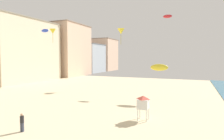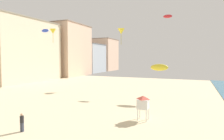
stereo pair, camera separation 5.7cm
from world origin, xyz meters
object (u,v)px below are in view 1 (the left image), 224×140
kite_flyer (22,121)px  kite_blue_parafoil_2 (45,31)px  kite_red_parafoil (168,16)px  kite_yellow_delta (53,31)px  kite_yellow_delta_2 (121,32)px  lifeguard_stand (143,103)px  kite_yellow_parafoil (159,67)px

kite_flyer → kite_blue_parafoil_2: 20.18m
kite_red_parafoil → kite_yellow_delta: size_ratio=0.67×
kite_red_parafoil → kite_flyer: bearing=-106.9°
kite_red_parafoil → kite_yellow_delta_2: 10.80m
kite_yellow_delta → kite_flyer: bearing=-58.0°
kite_red_parafoil → kite_yellow_delta_2: kite_red_parafoil is taller
kite_blue_parafoil_2 → kite_yellow_delta: bearing=108.3°
kite_yellow_delta → kite_yellow_delta_2: size_ratio=0.73×
kite_yellow_delta → lifeguard_stand: bearing=-27.3°
kite_yellow_delta → kite_blue_parafoil_2: bearing=-71.7°
kite_red_parafoil → kite_yellow_parafoil: (0.26, -10.78, -9.74)m
kite_flyer → kite_yellow_delta_2: 32.11m
kite_blue_parafoil_2 → kite_yellow_parafoil: bearing=10.0°
kite_flyer → lifeguard_stand: lifeguard_stand is taller
kite_flyer → kite_blue_parafoil_2: size_ratio=1.11×
kite_red_parafoil → kite_yellow_delta_2: (-10.45, 1.50, -2.28)m
lifeguard_stand → kite_yellow_parafoil: bearing=112.2°
kite_yellow_parafoil → kite_blue_parafoil_2: size_ratio=1.80×
kite_flyer → lifeguard_stand: bearing=101.2°
kite_yellow_delta_2 → kite_flyer: bearing=-86.6°
kite_red_parafoil → kite_blue_parafoil_2: (-18.56, -14.10, -3.65)m
kite_yellow_parafoil → kite_blue_parafoil_2: bearing=-170.0°
kite_flyer → kite_red_parafoil: bearing=135.2°
kite_yellow_delta → kite_blue_parafoil_2: (1.10, -3.33, -0.33)m
kite_yellow_parafoil → kite_red_parafoil: bearing=91.4°
kite_red_parafoil → kite_yellow_delta: bearing=-151.3°
kite_flyer → kite_blue_parafoil_2: bearing=-173.2°
kite_yellow_delta_2 → kite_yellow_parafoil: size_ratio=1.36×
kite_yellow_delta_2 → kite_blue_parafoil_2: (-8.11, -15.60, -1.36)m
kite_yellow_delta → kite_red_parafoil: bearing=28.7°
kite_flyer → kite_blue_parafoil_2: kite_blue_parafoil_2 is taller
kite_flyer → kite_yellow_parafoil: bearing=125.3°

